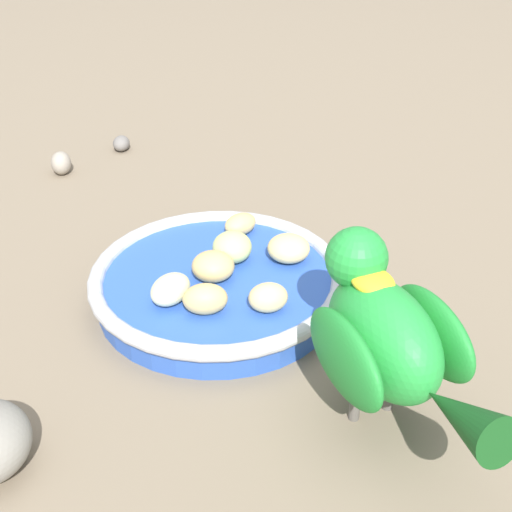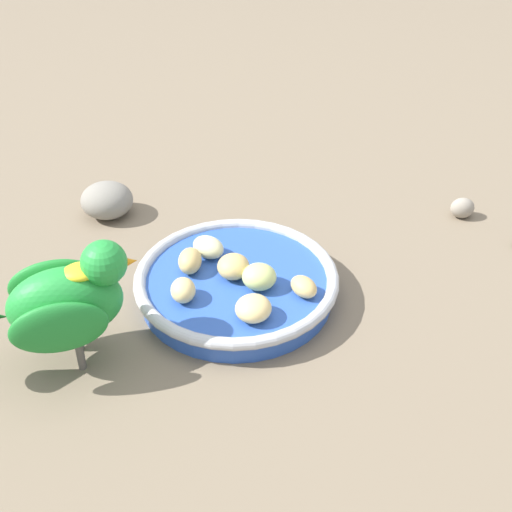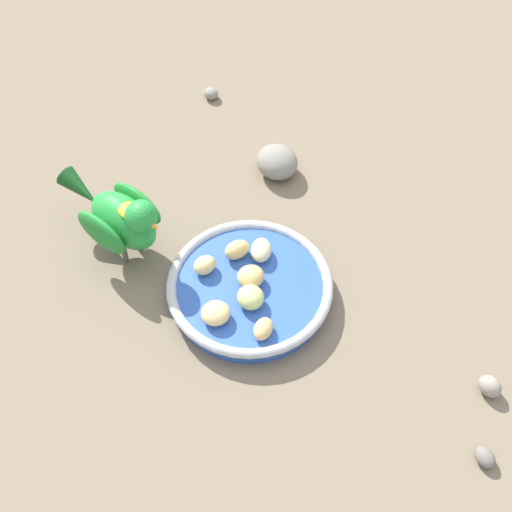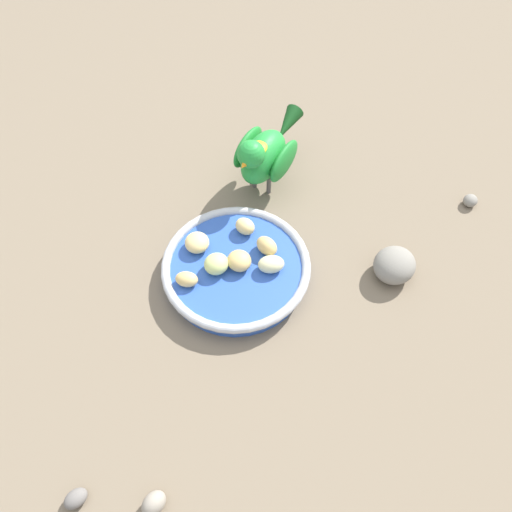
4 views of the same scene
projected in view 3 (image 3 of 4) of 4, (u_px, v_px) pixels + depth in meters
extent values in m
plane|color=#756651|center=(243.00, 313.00, 0.89)|extent=(4.00, 4.00, 0.00)
cylinder|color=#2D56B7|center=(250.00, 291.00, 0.90)|extent=(0.20, 0.20, 0.02)
torus|color=#B7BABF|center=(250.00, 285.00, 0.89)|extent=(0.21, 0.21, 0.01)
ellipsoid|color=#E5C67F|center=(207.00, 264.00, 0.90)|extent=(0.03, 0.03, 0.02)
ellipsoid|color=tan|center=(237.00, 250.00, 0.91)|extent=(0.03, 0.04, 0.02)
ellipsoid|color=tan|center=(263.00, 329.00, 0.84)|extent=(0.03, 0.04, 0.02)
ellipsoid|color=#C6D17A|center=(251.00, 297.00, 0.86)|extent=(0.04, 0.04, 0.03)
ellipsoid|color=tan|center=(251.00, 277.00, 0.88)|extent=(0.04, 0.04, 0.02)
ellipsoid|color=beige|center=(261.00, 250.00, 0.91)|extent=(0.04, 0.04, 0.02)
ellipsoid|color=#E5C67F|center=(216.00, 313.00, 0.85)|extent=(0.05, 0.05, 0.02)
cylinder|color=#59544C|center=(139.00, 241.00, 0.94)|extent=(0.01, 0.01, 0.03)
cylinder|color=#59544C|center=(125.00, 253.00, 0.93)|extent=(0.01, 0.01, 0.03)
ellipsoid|color=green|center=(124.00, 220.00, 0.90)|extent=(0.11, 0.06, 0.07)
ellipsoid|color=#1E7F2D|center=(137.00, 203.00, 0.92)|extent=(0.08, 0.03, 0.05)
ellipsoid|color=#1E7F2D|center=(101.00, 232.00, 0.89)|extent=(0.08, 0.03, 0.05)
cone|color=#144719|center=(81.00, 190.00, 0.92)|extent=(0.07, 0.04, 0.04)
sphere|color=green|center=(141.00, 216.00, 0.85)|extent=(0.04, 0.04, 0.04)
cone|color=orange|center=(153.00, 226.00, 0.85)|extent=(0.02, 0.02, 0.01)
ellipsoid|color=yellow|center=(130.00, 211.00, 0.87)|extent=(0.04, 0.03, 0.01)
ellipsoid|color=gray|center=(277.00, 162.00, 1.02)|extent=(0.07, 0.06, 0.04)
ellipsoid|color=slate|center=(485.00, 457.00, 0.77)|extent=(0.03, 0.03, 0.02)
ellipsoid|color=gray|center=(211.00, 94.00, 1.13)|extent=(0.02, 0.02, 0.02)
ellipsoid|color=gray|center=(490.00, 386.00, 0.82)|extent=(0.03, 0.03, 0.03)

